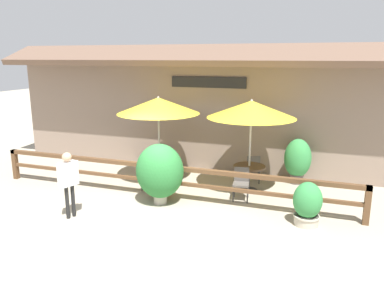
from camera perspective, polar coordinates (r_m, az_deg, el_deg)
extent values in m
plane|color=#9E937F|center=(9.63, -6.91, -10.28)|extent=(60.00, 60.00, 0.00)
cube|color=gray|center=(12.90, 1.08, 4.17)|extent=(14.00, 0.40, 3.60)
cube|color=brown|center=(12.22, 0.29, 13.44)|extent=(14.28, 1.48, 0.70)
cube|color=black|center=(12.43, 2.46, 9.39)|extent=(2.55, 0.04, 0.36)
cube|color=brown|center=(10.22, -4.47, -3.49)|extent=(10.40, 0.14, 0.11)
cube|color=brown|center=(10.35, -4.43, -5.72)|extent=(10.40, 0.10, 0.09)
cube|color=brown|center=(13.20, -25.33, -2.80)|extent=(0.14, 0.14, 0.95)
cube|color=brown|center=(10.35, -4.43, -5.72)|extent=(0.14, 0.14, 0.95)
cube|color=brown|center=(9.63, 25.15, -8.46)|extent=(0.14, 0.14, 0.95)
cylinder|color=#B7B2A8|center=(11.53, -5.02, -0.45)|extent=(0.06, 0.06, 2.22)
cone|color=yellow|center=(11.30, -5.15, 5.87)|extent=(2.49, 2.49, 0.48)
sphere|color=#B2ADA3|center=(11.27, -5.18, 7.07)|extent=(0.07, 0.07, 0.07)
cylinder|color=#4C3826|center=(11.63, -4.98, -2.30)|extent=(0.93, 0.93, 0.05)
cylinder|color=#333333|center=(11.73, -4.95, -4.07)|extent=(0.07, 0.07, 0.70)
cylinder|color=#333333|center=(11.84, -4.92, -5.62)|extent=(0.51, 0.51, 0.03)
cube|color=#514C47|center=(10.97, -6.30, -4.76)|extent=(0.48, 0.48, 0.05)
cube|color=#514C47|center=(11.06, -5.77, -3.39)|extent=(0.40, 0.10, 0.40)
cylinder|color=#2D2D2D|center=(11.01, -7.65, -6.06)|extent=(0.04, 0.04, 0.43)
cylinder|color=#2D2D2D|center=(10.80, -6.00, -6.39)|extent=(0.04, 0.04, 0.43)
cylinder|color=#2D2D2D|center=(11.30, -6.52, -5.51)|extent=(0.04, 0.04, 0.43)
cylinder|color=#2D2D2D|center=(11.10, -4.90, -5.83)|extent=(0.04, 0.04, 0.43)
cube|color=#514C47|center=(12.38, -3.11, -2.61)|extent=(0.49, 0.49, 0.05)
cube|color=#514C47|center=(12.14, -3.29, -1.83)|extent=(0.40, 0.11, 0.40)
cylinder|color=#2D2D2D|center=(12.59, -2.08, -3.46)|extent=(0.04, 0.04, 0.43)
cylinder|color=#2D2D2D|center=(12.66, -3.77, -3.39)|extent=(0.04, 0.04, 0.43)
cylinder|color=#2D2D2D|center=(12.24, -2.39, -3.97)|extent=(0.04, 0.04, 0.43)
cylinder|color=#2D2D2D|center=(12.31, -4.13, -3.89)|extent=(0.04, 0.04, 0.43)
cylinder|color=#B7B2A8|center=(10.83, 8.79, -1.47)|extent=(0.06, 0.06, 2.22)
cone|color=yellow|center=(10.58, 9.03, 5.26)|extent=(2.49, 2.49, 0.48)
sphere|color=#B2ADA3|center=(10.55, 9.08, 6.55)|extent=(0.07, 0.07, 0.07)
cylinder|color=#4C3826|center=(10.93, 8.72, -3.42)|extent=(0.93, 0.93, 0.05)
cylinder|color=#333333|center=(11.04, 8.65, -5.29)|extent=(0.07, 0.07, 0.70)
cylinder|color=#333333|center=(11.15, 8.59, -6.93)|extent=(0.51, 0.51, 0.03)
cube|color=#514C47|center=(10.26, 7.47, -6.09)|extent=(0.48, 0.48, 0.05)
cube|color=#514C47|center=(10.37, 7.57, -4.57)|extent=(0.40, 0.09, 0.40)
cylinder|color=#2D2D2D|center=(10.17, 6.28, -7.66)|extent=(0.04, 0.04, 0.43)
cylinder|color=#2D2D2D|center=(10.15, 8.44, -7.77)|extent=(0.04, 0.04, 0.43)
cylinder|color=#2D2D2D|center=(10.53, 6.46, -6.93)|extent=(0.04, 0.04, 0.43)
cylinder|color=#2D2D2D|center=(10.51, 8.54, -7.03)|extent=(0.04, 0.04, 0.43)
cube|color=#514C47|center=(11.78, 9.26, -3.59)|extent=(0.51, 0.51, 0.05)
cube|color=#514C47|center=(11.54, 9.36, -2.80)|extent=(0.40, 0.13, 0.40)
cylinder|color=#2D2D2D|center=(12.05, 10.05, -4.44)|extent=(0.04, 0.04, 0.43)
cylinder|color=#2D2D2D|center=(12.02, 8.24, -4.41)|extent=(0.04, 0.04, 0.43)
cylinder|color=#2D2D2D|center=(11.69, 10.21, -5.00)|extent=(0.04, 0.04, 0.43)
cylinder|color=#2D2D2D|center=(11.66, 8.34, -4.98)|extent=(0.04, 0.04, 0.43)
cylinder|color=#B7AD99|center=(10.12, -4.84, -8.20)|extent=(0.35, 0.35, 0.28)
cylinder|color=#B7AD99|center=(10.08, -4.86, -7.57)|extent=(0.38, 0.38, 0.04)
ellipsoid|color=#287033|center=(9.87, -4.93, -4.12)|extent=(1.27, 1.15, 1.45)
cylinder|color=#B7AD99|center=(9.26, 17.00, -10.99)|extent=(0.55, 0.55, 0.24)
cylinder|color=#B7AD99|center=(9.22, 17.05, -10.43)|extent=(0.60, 0.60, 0.04)
ellipsoid|color=#338442|center=(9.08, 17.21, -8.18)|extent=(0.66, 0.60, 0.87)
cylinder|color=#564C47|center=(12.05, 15.61, -5.10)|extent=(0.39, 0.39, 0.29)
cylinder|color=#564C47|center=(12.01, 15.65, -4.53)|extent=(0.43, 0.43, 0.04)
ellipsoid|color=#338442|center=(11.86, 15.80, -2.09)|extent=(0.81, 0.73, 1.20)
cylinder|color=black|center=(9.65, -17.66, -8.19)|extent=(0.09, 0.09, 0.82)
cylinder|color=black|center=(9.57, -18.47, -8.43)|extent=(0.09, 0.09, 0.82)
cube|color=silver|center=(9.38, -18.37, -4.33)|extent=(0.34, 0.48, 0.58)
cylinder|color=silver|center=(9.51, -17.10, -4.00)|extent=(0.07, 0.07, 0.55)
cylinder|color=silver|center=(9.26, -19.67, -4.67)|extent=(0.07, 0.07, 0.55)
sphere|color=tan|center=(9.27, -18.55, -1.91)|extent=(0.22, 0.22, 0.22)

